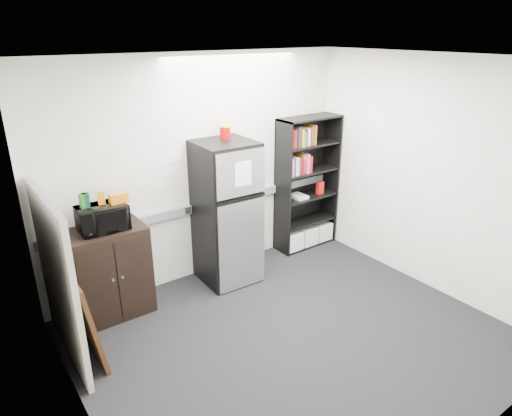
# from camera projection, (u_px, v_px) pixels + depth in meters

# --- Properties ---
(floor) EXTENTS (4.00, 4.00, 0.00)m
(floor) POSITION_uv_depth(u_px,v_px,m) (293.00, 337.00, 4.64)
(floor) COLOR black
(floor) RESTS_ON ground
(wall_back) EXTENTS (4.00, 0.02, 2.70)m
(wall_back) POSITION_uv_depth(u_px,v_px,m) (202.00, 170.00, 5.46)
(wall_back) COLOR silver
(wall_back) RESTS_ON floor
(wall_right) EXTENTS (0.02, 3.50, 2.70)m
(wall_right) POSITION_uv_depth(u_px,v_px,m) (430.00, 176.00, 5.23)
(wall_right) COLOR silver
(wall_right) RESTS_ON floor
(wall_left) EXTENTS (0.02, 3.50, 2.70)m
(wall_left) POSITION_uv_depth(u_px,v_px,m) (71.00, 282.00, 3.05)
(wall_left) COLOR silver
(wall_left) RESTS_ON floor
(ceiling) EXTENTS (4.00, 3.50, 0.02)m
(ceiling) POSITION_uv_depth(u_px,v_px,m) (304.00, 59.00, 3.64)
(ceiling) COLOR white
(ceiling) RESTS_ON wall_back
(electrical_raceway) EXTENTS (3.92, 0.05, 0.10)m
(electrical_raceway) POSITION_uv_depth(u_px,v_px,m) (205.00, 206.00, 5.60)
(electrical_raceway) COLOR gray
(electrical_raceway) RESTS_ON wall_back
(wall_note) EXTENTS (0.14, 0.00, 0.10)m
(wall_note) POSITION_uv_depth(u_px,v_px,m) (175.00, 158.00, 5.19)
(wall_note) COLOR white
(wall_note) RESTS_ON wall_back
(bookshelf) EXTENTS (0.90, 0.34, 1.85)m
(bookshelf) POSITION_uv_depth(u_px,v_px,m) (307.00, 185.00, 6.31)
(bookshelf) COLOR black
(bookshelf) RESTS_ON floor
(cubicle_partition) EXTENTS (0.06, 1.30, 1.62)m
(cubicle_partition) POSITION_uv_depth(u_px,v_px,m) (58.00, 280.00, 4.12)
(cubicle_partition) COLOR #9E978C
(cubicle_partition) RESTS_ON floor
(cabinet) EXTENTS (0.81, 0.53, 1.01)m
(cabinet) POSITION_uv_depth(u_px,v_px,m) (109.00, 272.00, 4.87)
(cabinet) COLOR black
(cabinet) RESTS_ON floor
(microwave) EXTENTS (0.48, 0.33, 0.27)m
(microwave) POSITION_uv_depth(u_px,v_px,m) (102.00, 218.00, 4.62)
(microwave) COLOR black
(microwave) RESTS_ON cabinet
(snack_box_a) EXTENTS (0.08, 0.06, 0.15)m
(snack_box_a) POSITION_uv_depth(u_px,v_px,m) (83.00, 201.00, 4.49)
(snack_box_a) COLOR #1A5C1A
(snack_box_a) RESTS_ON microwave
(snack_box_b) EXTENTS (0.07, 0.06, 0.15)m
(snack_box_b) POSITION_uv_depth(u_px,v_px,m) (86.00, 200.00, 4.50)
(snack_box_b) COLOR #0B3421
(snack_box_b) RESTS_ON microwave
(snack_box_c) EXTENTS (0.08, 0.06, 0.14)m
(snack_box_c) POSITION_uv_depth(u_px,v_px,m) (101.00, 198.00, 4.59)
(snack_box_c) COLOR orange
(snack_box_c) RESTS_ON microwave
(snack_bag) EXTENTS (0.18, 0.11, 0.10)m
(snack_bag) POSITION_uv_depth(u_px,v_px,m) (118.00, 198.00, 4.64)
(snack_bag) COLOR #C67113
(snack_bag) RESTS_ON microwave
(refrigerator) EXTENTS (0.68, 0.70, 1.74)m
(refrigerator) POSITION_uv_depth(u_px,v_px,m) (226.00, 213.00, 5.45)
(refrigerator) COLOR black
(refrigerator) RESTS_ON floor
(coffee_can) EXTENTS (0.13, 0.13, 0.17)m
(coffee_can) POSITION_uv_depth(u_px,v_px,m) (225.00, 131.00, 5.25)
(coffee_can) COLOR #990907
(coffee_can) RESTS_ON refrigerator
(framed_poster) EXTENTS (0.17, 0.72, 0.92)m
(framed_poster) POSITION_uv_depth(u_px,v_px,m) (84.00, 316.00, 4.20)
(framed_poster) COLOR #301D0D
(framed_poster) RESTS_ON floor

